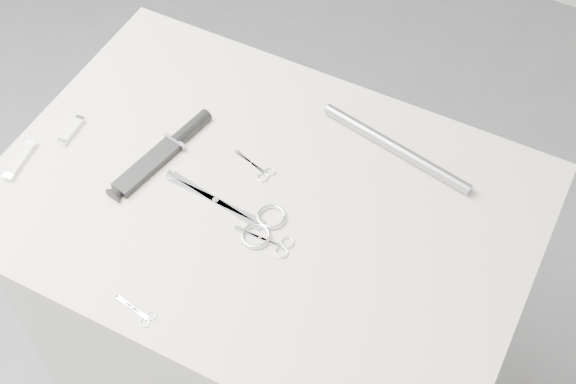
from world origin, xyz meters
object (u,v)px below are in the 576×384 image
at_px(tiny_scissors, 139,313).
at_px(pocket_knife_a, 20,160).
at_px(embroidery_scissors_b, 259,169).
at_px(large_shears, 246,217).
at_px(metal_rail, 396,148).
at_px(plinth, 267,319).
at_px(pocket_knife_b, 71,131).
at_px(sheathed_knife, 167,149).
at_px(embroidery_scissors_a, 273,243).

height_order(tiny_scissors, pocket_knife_a, pocket_knife_a).
height_order(embroidery_scissors_b, tiny_scissors, same).
bearing_deg(tiny_scissors, embroidery_scissors_b, 94.63).
xyz_separation_m(large_shears, metal_rail, (0.18, 0.27, 0.01)).
relative_size(plinth, metal_rail, 2.72).
bearing_deg(pocket_knife_b, embroidery_scissors_b, -79.91).
relative_size(sheathed_knife, metal_rail, 0.75).
distance_m(embroidery_scissors_a, metal_rail, 0.32).
relative_size(large_shears, pocket_knife_a, 2.42).
bearing_deg(large_shears, pocket_knife_b, -177.20).
distance_m(tiny_scissors, metal_rail, 0.58).
distance_m(large_shears, pocket_knife_a, 0.46).
bearing_deg(sheathed_knife, embroidery_scissors_b, -65.55).
xyz_separation_m(embroidery_scissors_a, embroidery_scissors_b, (-0.10, 0.14, -0.00)).
bearing_deg(tiny_scissors, plinth, 86.40).
height_order(embroidery_scissors_b, pocket_knife_b, pocket_knife_b).
height_order(embroidery_scissors_b, sheathed_knife, sheathed_knife).
height_order(sheathed_knife, metal_rail, sheathed_knife).
xyz_separation_m(large_shears, tiny_scissors, (-0.06, -0.25, -0.00)).
height_order(plinth, tiny_scissors, tiny_scissors).
bearing_deg(metal_rail, tiny_scissors, -115.21).
relative_size(large_shears, embroidery_scissors_a, 2.22).
bearing_deg(metal_rail, sheathed_knife, -152.81).
bearing_deg(large_shears, sheathed_knife, 168.24).
xyz_separation_m(pocket_knife_a, pocket_knife_b, (0.04, 0.11, -0.00)).
bearing_deg(tiny_scissors, pocket_knife_b, 150.70).
bearing_deg(embroidery_scissors_a, metal_rail, 68.14).
bearing_deg(pocket_knife_a, embroidery_scissors_b, -73.37).
height_order(plinth, embroidery_scissors_b, embroidery_scissors_b).
distance_m(sheathed_knife, pocket_knife_a, 0.28).
bearing_deg(embroidery_scissors_a, sheathed_knife, 160.09).
bearing_deg(plinth, embroidery_scissors_a, -50.27).
distance_m(embroidery_scissors_b, tiny_scissors, 0.36).
bearing_deg(pocket_knife_b, sheathed_knife, -80.06).
bearing_deg(pocket_knife_b, metal_rail, -70.27).
distance_m(plinth, pocket_knife_a, 0.67).
relative_size(tiny_scissors, sheathed_knife, 0.32).
distance_m(embroidery_scissors_a, tiny_scissors, 0.26).
bearing_deg(embroidery_scissors_b, metal_rail, 52.85).
bearing_deg(plinth, tiny_scissors, -103.12).
height_order(pocket_knife_a, metal_rail, metal_rail).
xyz_separation_m(sheathed_knife, pocket_knife_b, (-0.20, -0.05, -0.00)).
relative_size(large_shears, metal_rail, 0.74).
xyz_separation_m(embroidery_scissors_b, metal_rail, (0.22, 0.16, 0.01)).
bearing_deg(tiny_scissors, pocket_knife_a, 165.70).
height_order(large_shears, sheathed_knife, sheathed_knife).
height_order(embroidery_scissors_a, pocket_knife_b, pocket_knife_b).
bearing_deg(pocket_knife_a, pocket_knife_b, -29.76).
relative_size(pocket_knife_a, metal_rail, 0.31).
xyz_separation_m(pocket_knife_b, metal_rail, (0.59, 0.25, 0.01)).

